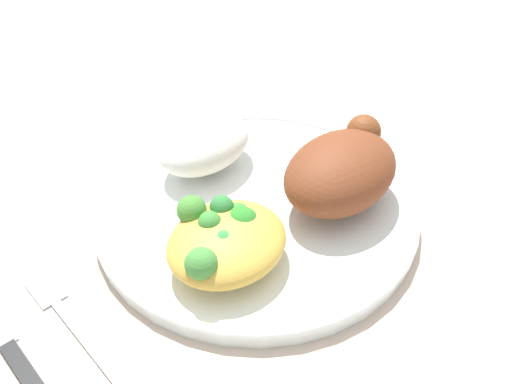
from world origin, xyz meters
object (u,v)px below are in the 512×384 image
Objects in this scene: plate at (256,207)px; fork at (72,323)px; rice_pile at (205,144)px; knife at (7,345)px; roasted_chicken at (342,170)px; mac_cheese_with_broccoli at (225,239)px.

plate is 0.19m from fork.
fork is at bearing 175.27° from plate.
plate is 2.99× the size of rice_pile.
fork is (-0.19, 0.02, -0.01)m from plate.
roasted_chicken is at bearing -16.06° from knife.
fork is at bearing -163.09° from rice_pile.
plate is 2.09× the size of fork.
roasted_chicken is 0.88× the size of fork.
roasted_chicken is 1.26× the size of rice_pile.
roasted_chicken is 0.66× the size of knife.
knife is at bearing 172.01° from plate.
knife is (-0.24, -0.04, -0.04)m from rice_pile.
roasted_chicken reaches higher than knife.
plate is 0.09m from roasted_chicken.
roasted_chicken is 0.14m from rice_pile.
mac_cheese_with_broccoli reaches higher than knife.
mac_cheese_with_broccoli reaches higher than plate.
rice_pile is 0.13m from mac_cheese_with_broccoli.
plate is 0.24m from knife.
plate is at bearing 24.26° from mac_cheese_with_broccoli.
plate is at bearing -7.99° from knife.
mac_cheese_with_broccoli is (-0.13, 0.02, -0.01)m from roasted_chicken.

